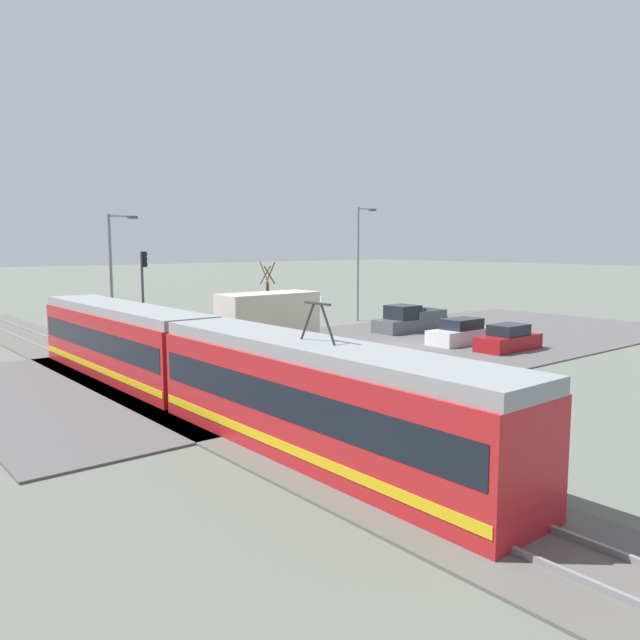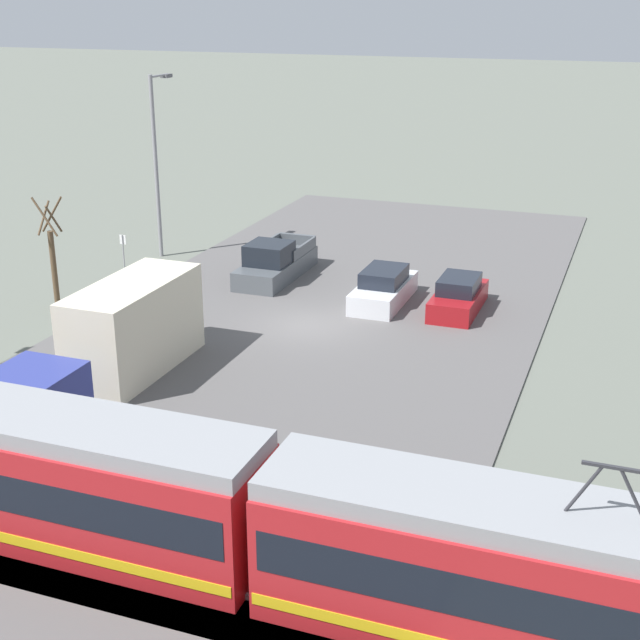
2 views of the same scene
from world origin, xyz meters
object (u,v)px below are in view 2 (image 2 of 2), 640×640
at_px(light_rail_tram, 265,522).
at_px(street_tree, 53,259).
at_px(street_lamp_mid_block, 157,155).
at_px(sedan_car_0, 458,297).
at_px(box_truck, 113,344).
at_px(pickup_truck, 275,263).
at_px(sedan_car_1, 384,289).
at_px(no_parking_sign, 124,254).

distance_m(light_rail_tram, street_tree, 21.54).
relative_size(light_rail_tram, street_lamp_mid_block, 3.10).
distance_m(sedan_car_0, street_lamp_mid_block, 17.13).
bearing_deg(light_rail_tram, box_truck, -41.76).
bearing_deg(light_rail_tram, street_lamp_mid_block, -55.49).
bearing_deg(street_lamp_mid_block, box_truck, 114.12).
relative_size(light_rail_tram, pickup_truck, 4.94).
relative_size(street_tree, street_lamp_mid_block, 0.54).
bearing_deg(box_truck, street_lamp_mid_block, -65.88).
bearing_deg(street_lamp_mid_block, light_rail_tram, 124.51).
height_order(box_truck, sedan_car_0, box_truck).
relative_size(sedan_car_0, sedan_car_1, 0.93).
bearing_deg(sedan_car_1, street_tree, 22.81).
xyz_separation_m(light_rail_tram, sedan_car_1, (3.09, -19.81, -0.96)).
distance_m(pickup_truck, street_tree, 10.18).
height_order(pickup_truck, street_tree, street_tree).
distance_m(light_rail_tram, street_lamp_mid_block, 28.47).
xyz_separation_m(pickup_truck, no_parking_sign, (6.36, 2.95, 0.62)).
bearing_deg(sedan_car_1, sedan_car_0, -178.34).
relative_size(sedan_car_1, street_lamp_mid_block, 0.51).
bearing_deg(sedan_car_0, pickup_truck, -9.80).
distance_m(street_tree, no_parking_sign, 4.32).
bearing_deg(no_parking_sign, street_lamp_mid_block, -81.39).
distance_m(box_truck, sedan_car_1, 13.10).
bearing_deg(street_tree, street_lamp_mid_block, -90.30).
bearing_deg(pickup_truck, no_parking_sign, 24.89).
height_order(pickup_truck, sedan_car_1, pickup_truck).
distance_m(box_truck, sedan_car_0, 15.00).
bearing_deg(street_lamp_mid_block, street_tree, 89.70).
relative_size(sedan_car_0, street_tree, 0.88).
relative_size(pickup_truck, no_parking_sign, 2.47).
bearing_deg(sedan_car_0, box_truck, 50.78).
relative_size(pickup_truck, street_lamp_mid_block, 0.63).
height_order(street_tree, no_parking_sign, street_tree).
relative_size(light_rail_tram, no_parking_sign, 12.20).
height_order(box_truck, sedan_car_1, box_truck).
height_order(sedan_car_0, street_lamp_mid_block, street_lamp_mid_block).
relative_size(light_rail_tram, sedan_car_0, 6.56).
height_order(sedan_car_1, no_parking_sign, no_parking_sign).
bearing_deg(street_lamp_mid_block, sedan_car_1, 164.93).
bearing_deg(pickup_truck, box_truck, 88.40).
bearing_deg(street_tree, box_truck, 138.13).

